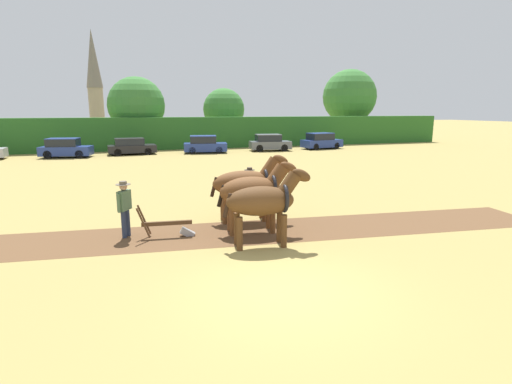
% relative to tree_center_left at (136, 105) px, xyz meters
% --- Properties ---
extents(ground_plane, '(240.00, 240.00, 0.00)m').
position_rel_tree_center_left_xyz_m(ground_plane, '(1.70, -36.40, -4.34)').
color(ground_plane, '#998447').
extents(plowed_furrow_strip, '(29.15, 5.96, 0.01)m').
position_rel_tree_center_left_xyz_m(plowed_furrow_strip, '(-2.06, -31.62, -4.34)').
color(plowed_furrow_strip, brown).
rests_on(plowed_furrow_strip, ground).
extents(hedgerow, '(66.17, 1.72, 3.16)m').
position_rel_tree_center_left_xyz_m(hedgerow, '(1.70, -2.92, -2.76)').
color(hedgerow, '#286023').
rests_on(hedgerow, ground).
extents(tree_center_left, '(5.81, 5.81, 7.25)m').
position_rel_tree_center_left_xyz_m(tree_center_left, '(0.00, 0.00, 0.00)').
color(tree_center_left, '#423323').
rests_on(tree_center_left, ground).
extents(tree_center, '(4.73, 4.73, 6.32)m').
position_rel_tree_center_left_xyz_m(tree_center, '(9.69, 1.68, -0.40)').
color(tree_center, '#4C3823').
rests_on(tree_center, ground).
extents(tree_center_right, '(6.81, 6.81, 8.96)m').
position_rel_tree_center_left_xyz_m(tree_center_right, '(26.42, 2.16, 1.21)').
color(tree_center_right, '#423323').
rests_on(tree_center_right, ground).
extents(church_spire, '(2.49, 2.49, 16.16)m').
position_rel_tree_center_left_xyz_m(church_spire, '(-5.27, 25.77, 4.11)').
color(church_spire, gray).
rests_on(church_spire, ground).
extents(draft_horse_lead_left, '(2.64, 1.12, 2.33)m').
position_rel_tree_center_left_xyz_m(draft_horse_lead_left, '(2.22, -33.51, -3.00)').
color(draft_horse_lead_left, '#513319').
rests_on(draft_horse_lead_left, ground).
extents(draft_horse_lead_right, '(2.68, 1.24, 2.35)m').
position_rel_tree_center_left_xyz_m(draft_horse_lead_right, '(2.38, -32.13, -2.99)').
color(draft_horse_lead_right, brown).
rests_on(draft_horse_lead_right, ground).
extents(draft_horse_trail_left, '(2.87, 1.18, 2.42)m').
position_rel_tree_center_left_xyz_m(draft_horse_trail_left, '(2.55, -30.75, -2.97)').
color(draft_horse_trail_left, brown).
rests_on(draft_horse_trail_left, ground).
extents(plow, '(1.78, 0.53, 1.13)m').
position_rel_tree_center_left_xyz_m(plow, '(-0.24, -31.83, -4.02)').
color(plow, '#4C331E').
rests_on(plow, ground).
extents(farmer_at_plow, '(0.45, 0.59, 1.77)m').
position_rel_tree_center_left_xyz_m(farmer_at_plow, '(-1.59, -31.38, -3.29)').
color(farmer_at_plow, '#28334C').
rests_on(farmer_at_plow, ground).
extents(farmer_beside_team, '(0.59, 0.42, 1.67)m').
position_rel_tree_center_left_xyz_m(farmer_beside_team, '(3.17, -29.10, -3.37)').
color(farmer_beside_team, '#28334C').
rests_on(farmer_beside_team, ground).
extents(parked_car_center_left, '(4.23, 2.46, 1.61)m').
position_rel_tree_center_left_xyz_m(parked_car_center_left, '(-6.13, -7.61, -3.57)').
color(parked_car_center_left, navy).
rests_on(parked_car_center_left, ground).
extents(parked_car_center, '(4.18, 2.05, 1.44)m').
position_rel_tree_center_left_xyz_m(parked_car_center, '(-0.89, -6.88, -3.65)').
color(parked_car_center, black).
rests_on(parked_car_center, ground).
extents(parked_car_center_right, '(4.11, 2.40, 1.59)m').
position_rel_tree_center_left_xyz_m(parked_car_center_right, '(5.55, -7.69, -3.58)').
color(parked_car_center_right, navy).
rests_on(parked_car_center_right, ground).
extents(parked_car_right, '(4.10, 2.24, 1.59)m').
position_rel_tree_center_left_xyz_m(parked_car_right, '(11.89, -7.69, -3.58)').
color(parked_car_right, '#565B66').
rests_on(parked_car_right, ground).
extents(parked_car_far_right, '(4.31, 2.33, 1.61)m').
position_rel_tree_center_left_xyz_m(parked_car_far_right, '(17.57, -7.47, -3.57)').
color(parked_car_far_right, navy).
rests_on(parked_car_far_right, ground).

